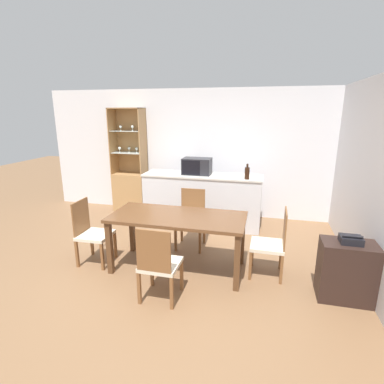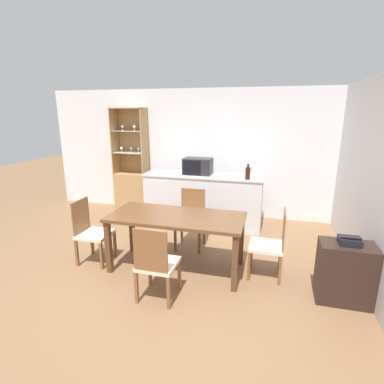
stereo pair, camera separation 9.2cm
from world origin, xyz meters
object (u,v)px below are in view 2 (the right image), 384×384
Objects in this scene: dining_chair_side_right_far at (270,244)px; side_cabinet at (345,273)px; wine_bottle at (248,173)px; dining_chair_side_left_near at (92,232)px; telephone at (350,241)px; display_cabinet at (132,182)px; dining_chair_head_near at (156,264)px; microwave at (198,166)px; dining_chair_head_far at (191,219)px; dining_table at (176,222)px.

dining_chair_side_right_far reaches higher than side_cabinet.
wine_bottle reaches higher than side_cabinet.
wine_bottle reaches higher than dining_chair_side_left_near.
telephone is at bearing -111.14° from dining_chair_side_right_far.
display_cabinet is at bearing 147.52° from side_cabinet.
dining_chair_head_near is 2.56m from microwave.
microwave reaches higher than dining_chair_side_left_near.
wine_bottle reaches higher than dining_chair_side_right_far.
display_cabinet reaches higher than telephone.
display_cabinet is at bearing -42.04° from dining_chair_head_far.
wine_bottle reaches higher than dining_table.
dining_chair_head_far is at bearing -40.31° from display_cabinet.
dining_chair_side_left_near reaches higher than telephone.
display_cabinet is at bearing 55.67° from dining_chair_side_right_far.
side_cabinet is at bearing 87.08° from dining_chair_side_left_near.
dining_chair_side_left_near is at bearing -77.92° from display_cabinet.
display_cabinet reaches higher than microwave.
telephone is at bearing -32.53° from display_cabinet.
display_cabinet is 2.38× the size of dining_chair_head_near.
dining_chair_head_far is at bearing -82.11° from microwave.
dining_chair_head_near is at bearing -109.45° from wine_bottle.
telephone is at bearing -70.85° from side_cabinet.
dining_table is 2.58× the size of side_cabinet.
dining_chair_head_near and dining_chair_side_right_far have the same top height.
display_cabinet is at bearing 163.07° from microwave.
microwave is 0.74× the size of side_cabinet.
dining_chair_head_near and dining_chair_head_far have the same top height.
dining_table is 2.08m from telephone.
display_cabinet is 2.80m from dining_table.
dining_chair_head_far is at bearing 64.19° from dining_chair_side_right_far.
wine_bottle is 2.17m from telephone.
dining_chair_head_near is at bearing -59.58° from display_cabinet.
microwave is (-0.14, 1.72, 0.45)m from dining_table.
dining_table is 1.78m from microwave.
dining_chair_side_left_near is (0.50, -2.33, -0.16)m from display_cabinet.
microwave is at bearing 167.40° from wine_bottle.
dining_table is 1.97× the size of dining_chair_head_near.
dining_chair_head_far is 1.76× the size of microwave.
dining_chair_side_right_far is 4.00× the size of telephone.
dining_chair_side_left_near and dining_chair_head_far have the same top height.
side_cabinet is at bearing -53.62° from wine_bottle.
side_cabinet is (2.06, -0.95, -0.10)m from dining_chair_head_far.
dining_chair_head_near reaches higher than side_cabinet.
dining_chair_head_far is at bearing -135.85° from wine_bottle.
wine_bottle is at bearing 18.23° from dining_chair_side_right_far.
dining_chair_head_far is (-0.00, 0.74, -0.23)m from dining_table.
dining_chair_head_far is 1.31× the size of side_cabinet.
side_cabinet is at bearing -32.48° from display_cabinet.
side_cabinet is (3.79, -2.41, -0.26)m from display_cabinet.
display_cabinet is 2.38× the size of dining_chair_side_left_near.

